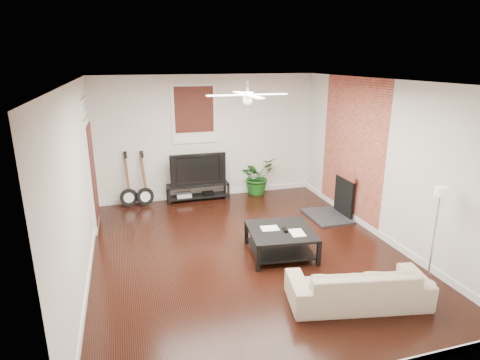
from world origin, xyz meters
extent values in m
cube|color=black|center=(0.00, 0.00, 0.00)|extent=(5.00, 6.00, 0.01)
cube|color=white|center=(0.00, 0.00, 2.80)|extent=(5.00, 6.00, 0.01)
cube|color=silver|center=(0.00, 3.00, 1.40)|extent=(5.00, 0.01, 2.80)
cube|color=silver|center=(0.00, -3.00, 1.40)|extent=(5.00, 0.01, 2.80)
cube|color=silver|center=(-2.50, 0.00, 1.40)|extent=(0.01, 6.00, 2.80)
cube|color=silver|center=(2.50, 0.00, 1.40)|extent=(0.01, 6.00, 2.80)
cube|color=#A44835|center=(2.49, 1.00, 1.40)|extent=(0.02, 2.20, 2.80)
cube|color=black|center=(2.20, 1.00, 0.46)|extent=(0.80, 1.10, 0.92)
cube|color=#35170E|center=(-0.30, 2.97, 1.95)|extent=(1.00, 0.06, 1.30)
cube|color=white|center=(-2.46, 1.90, 1.25)|extent=(0.08, 1.00, 2.50)
cube|color=black|center=(-0.30, 2.78, 0.20)|extent=(1.40, 0.37, 0.39)
imported|color=black|center=(-0.30, 2.80, 0.76)|extent=(1.26, 0.16, 0.72)
cube|color=black|center=(0.52, -0.22, 0.22)|extent=(1.15, 1.15, 0.43)
imported|color=tan|center=(0.97, -1.80, 0.27)|extent=(1.92, 1.05, 0.53)
imported|color=#185016|center=(1.14, 2.82, 0.44)|extent=(1.03, 0.98, 0.89)
camera|label=1|loc=(-1.82, -5.78, 3.11)|focal=29.74mm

